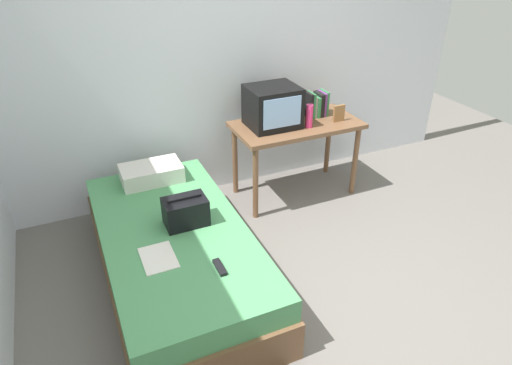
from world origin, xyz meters
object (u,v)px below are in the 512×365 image
object	(u,v)px
desk	(296,132)
handbag	(186,212)
remote_dark	(220,267)
water_bottle	(309,116)
picture_frame	(339,113)
magazine	(158,258)
bed	(176,256)
pillow	(151,173)
book_row	(316,104)
tv	(273,107)

from	to	relation	value
desk	handbag	world-z (taller)	desk
remote_dark	desk	bearing A→B (deg)	46.33
water_bottle	picture_frame	world-z (taller)	water_bottle
magazine	remote_dark	xyz separation A→B (m)	(0.32, -0.25, 0.01)
remote_dark	bed	bearing A→B (deg)	106.31
water_bottle	pillow	distance (m)	1.45
book_row	water_bottle	bearing A→B (deg)	-132.44
picture_frame	bed	bearing A→B (deg)	-159.61
water_bottle	remote_dark	xyz separation A→B (m)	(-1.28, -1.17, -0.37)
pillow	remote_dark	xyz separation A→B (m)	(0.13, -1.27, -0.06)
magazine	remote_dark	distance (m)	0.41
tv	remote_dark	size ratio (longest dim) A/B	2.82
water_bottle	book_row	world-z (taller)	book_row
picture_frame	water_bottle	bearing A→B (deg)	-178.79
tv	picture_frame	bearing A→B (deg)	-14.71
bed	pillow	size ratio (longest dim) A/B	4.08
handbag	magazine	distance (m)	0.42
desk	book_row	size ratio (longest dim) A/B	4.96
pillow	handbag	size ratio (longest dim) A/B	1.63
desk	magazine	world-z (taller)	desk
bed	book_row	bearing A→B (deg)	27.82
tv	magazine	bearing A→B (deg)	-140.98
desk	handbag	size ratio (longest dim) A/B	3.87
bed	pillow	bearing A→B (deg)	88.24
magazine	remote_dark	size ratio (longest dim) A/B	1.86
water_bottle	magazine	world-z (taller)	water_bottle
desk	handbag	xyz separation A→B (m)	(-1.28, -0.74, -0.08)
pillow	picture_frame	bearing A→B (deg)	-3.18
handbag	remote_dark	distance (m)	0.56
water_bottle	book_row	bearing A→B (deg)	47.56
desk	handbag	distance (m)	1.48
book_row	pillow	size ratio (longest dim) A/B	0.48
bed	picture_frame	xyz separation A→B (m)	(1.75, 0.65, 0.58)
tv	handbag	distance (m)	1.35
pillow	magazine	xyz separation A→B (m)	(-0.19, -1.01, -0.06)
pillow	tv	bearing A→B (deg)	3.08
bed	book_row	xyz separation A→B (m)	(1.64, 0.86, 0.62)
desk	pillow	world-z (taller)	desk
bed	water_bottle	xyz separation A→B (m)	(1.44, 0.65, 0.61)
bed	book_row	distance (m)	1.95
tv	water_bottle	bearing A→B (deg)	-30.18
book_row	tv	bearing A→B (deg)	-173.49
tv	water_bottle	size ratio (longest dim) A/B	2.10
bed	picture_frame	bearing A→B (deg)	20.39
bed	desk	bearing A→B (deg)	29.11
picture_frame	magazine	xyz separation A→B (m)	(-1.92, -0.92, -0.35)
magazine	tv	bearing A→B (deg)	39.02
water_bottle	magazine	size ratio (longest dim) A/B	0.72
bed	remote_dark	size ratio (longest dim) A/B	12.82
book_row	magazine	xyz separation A→B (m)	(-1.81, -1.13, -0.38)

